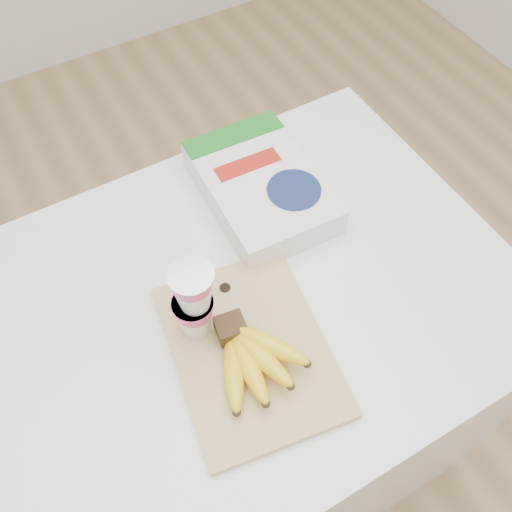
{
  "coord_description": "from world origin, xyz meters",
  "views": [
    {
      "loc": [
        -0.17,
        -0.46,
        1.73
      ],
      "look_at": [
        0.12,
        0.04,
        0.88
      ],
      "focal_mm": 40.0,
      "sensor_mm": 36.0,
      "label": 1
    }
  ],
  "objects": [
    {
      "name": "room",
      "position": [
        0.0,
        0.0,
        1.35
      ],
      "size": [
        4.0,
        4.0,
        4.0
      ],
      "color": "tan",
      "rests_on": "ground"
    },
    {
      "name": "table",
      "position": [
        0.0,
        0.0,
        0.42
      ],
      "size": [
        1.12,
        0.75,
        0.84
      ],
      "primitive_type": "cube",
      "color": "white",
      "rests_on": "ground"
    },
    {
      "name": "yogurt_stack",
      "position": [
        -0.04,
        -0.03,
        0.95
      ],
      "size": [
        0.08,
        0.07,
        0.17
      ],
      "color": "white",
      "rests_on": "cutting_board"
    },
    {
      "name": "cereal_box",
      "position": [
        0.21,
        0.18,
        0.88
      ],
      "size": [
        0.22,
        0.32,
        0.07
      ],
      "rotation": [
        0.0,
        0.0,
        -0.05
      ],
      "color": "white",
      "rests_on": "table"
    },
    {
      "name": "bananas",
      "position": [
        0.01,
        -0.13,
        0.88
      ],
      "size": [
        0.16,
        0.17,
        0.06
      ],
      "color": "#382816",
      "rests_on": "cutting_board"
    },
    {
      "name": "cutting_board",
      "position": [
        0.02,
        -0.1,
        0.85
      ],
      "size": [
        0.3,
        0.37,
        0.02
      ],
      "primitive_type": "cube",
      "rotation": [
        0.0,
        0.0,
        -0.15
      ],
      "color": "tan",
      "rests_on": "table"
    }
  ]
}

